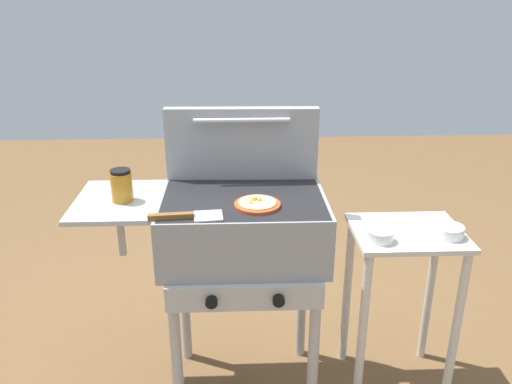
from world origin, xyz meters
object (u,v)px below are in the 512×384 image
at_px(topping_bowl_far, 449,232).
at_px(prep_table, 402,276).
at_px(grill, 240,231).
at_px(sauce_jar, 122,186).
at_px(topping_bowl_near, 381,236).
at_px(pizza_cheese, 257,204).
at_px(spatula, 186,216).

bearing_deg(topping_bowl_far, prep_table, 156.68).
distance_m(grill, topping_bowl_far, 0.82).
height_order(sauce_jar, prep_table, sauce_jar).
distance_m(prep_table, topping_bowl_near, 0.28).
bearing_deg(pizza_cheese, topping_bowl_near, 0.35).
xyz_separation_m(grill, spatula, (-0.19, -0.18, 0.15)).
height_order(grill, spatula, spatula).
bearing_deg(grill, sauce_jar, -178.24).
bearing_deg(pizza_cheese, prep_table, 8.46).
relative_size(spatula, topping_bowl_near, 2.62).
distance_m(grill, prep_table, 0.71).
bearing_deg(grill, topping_bowl_near, -8.80).
relative_size(topping_bowl_near, topping_bowl_far, 0.87).
xyz_separation_m(topping_bowl_near, topping_bowl_far, (0.28, 0.03, 0.00)).
xyz_separation_m(grill, pizza_cheese, (0.06, -0.09, 0.15)).
height_order(spatula, prep_table, spatula).
relative_size(sauce_jar, topping_bowl_far, 1.07).
distance_m(grill, spatula, 0.30).
height_order(pizza_cheese, spatula, pizza_cheese).
xyz_separation_m(grill, topping_bowl_near, (0.54, -0.08, 0.01)).
bearing_deg(sauce_jar, prep_table, 0.92).
xyz_separation_m(spatula, topping_bowl_near, (0.73, 0.10, -0.14)).
bearing_deg(spatula, pizza_cheese, 20.88).
relative_size(pizza_cheese, topping_bowl_far, 1.48).
bearing_deg(prep_table, spatula, -167.78).
bearing_deg(prep_table, sauce_jar, -179.08).
height_order(spatula, topping_bowl_far, spatula).
xyz_separation_m(pizza_cheese, topping_bowl_near, (0.47, 0.00, -0.14)).
bearing_deg(grill, topping_bowl_far, -3.94).
xyz_separation_m(sauce_jar, topping_bowl_near, (0.98, -0.07, -0.20)).
distance_m(grill, sauce_jar, 0.49).
bearing_deg(grill, prep_table, 0.37).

